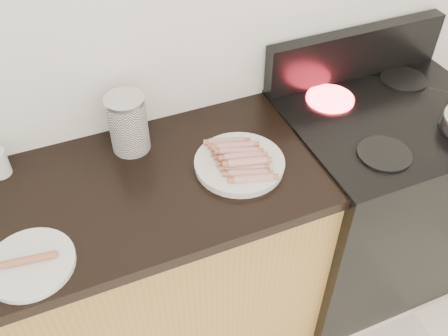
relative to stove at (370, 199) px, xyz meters
name	(u,v)px	position (x,y,z in m)	size (l,w,h in m)	color
wall_back	(153,15)	(-0.78, 0.32, 0.84)	(4.00, 0.04, 2.60)	silver
cabinet_base	(11,321)	(-1.48, 0.01, -0.03)	(2.20, 0.59, 0.86)	olive
stove	(370,199)	(0.00, 0.00, 0.00)	(0.76, 0.65, 0.91)	black
stove_panel	(356,53)	(0.00, 0.28, 0.55)	(0.76, 0.06, 0.20)	black
burner_near_left	(384,154)	(-0.17, -0.17, 0.46)	(0.18, 0.18, 0.01)	black
burner_far_left	(330,99)	(-0.17, 0.17, 0.46)	(0.18, 0.18, 0.01)	#FF1E2D
burner_far_right	(404,79)	(0.17, 0.17, 0.46)	(0.18, 0.18, 0.01)	black
main_plate	(239,164)	(-0.63, -0.02, 0.45)	(0.29, 0.29, 0.02)	silver
side_plate	(31,264)	(-1.31, -0.17, 0.45)	(0.24, 0.24, 0.02)	white
hotdog_pile	(240,158)	(-0.63, -0.02, 0.48)	(0.12, 0.26, 0.05)	maroon
plain_sausages	(29,260)	(-1.31, -0.17, 0.47)	(0.14, 0.04, 0.02)	#BD794C
canister	(128,124)	(-0.93, 0.21, 0.55)	(0.13, 0.13, 0.20)	white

